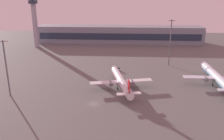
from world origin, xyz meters
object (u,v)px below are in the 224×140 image
object	(u,v)px
airplane_near_gate	(121,81)
apron_light_east	(170,40)
airplane_terminal_side	(217,77)
control_tower	(34,17)
pushback_tug	(118,69)
apron_light_west	(6,65)

from	to	relation	value
airplane_near_gate	apron_light_east	world-z (taller)	apron_light_east
airplane_terminal_side	apron_light_east	size ratio (longest dim) A/B	1.48
control_tower	apron_light_east	distance (m)	124.27
control_tower	airplane_terminal_side	distance (m)	160.53
airplane_near_gate	pushback_tug	xyz separation A→B (m)	(-2.57, 29.26, -3.05)
pushback_tug	apron_light_west	world-z (taller)	apron_light_west
airplane_terminal_side	apron_light_west	distance (m)	109.23
control_tower	airplane_terminal_side	bearing A→B (deg)	-33.16
pushback_tug	control_tower	bearing A→B (deg)	134.13
airplane_near_gate	apron_light_west	distance (m)	57.20
airplane_terminal_side	control_tower	bearing A→B (deg)	146.31
airplane_terminal_side	apron_light_west	bearing A→B (deg)	-169.30
airplane_near_gate	control_tower	bearing A→B (deg)	116.95
airplane_terminal_side	apron_light_west	size ratio (longest dim) A/B	1.68
airplane_near_gate	apron_light_east	size ratio (longest dim) A/B	1.34
airplane_terminal_side	apron_light_east	distance (m)	43.05
airplane_near_gate	pushback_tug	bearing A→B (deg)	81.61
control_tower	apron_light_west	bearing A→B (deg)	-76.23
control_tower	pushback_tug	size ratio (longest dim) A/B	14.57
airplane_near_gate	pushback_tug	size ratio (longest dim) A/B	12.98
airplane_near_gate	airplane_terminal_side	distance (m)	52.70
apron_light_west	apron_light_east	bearing A→B (deg)	33.36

